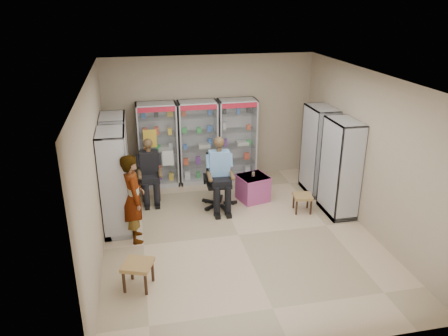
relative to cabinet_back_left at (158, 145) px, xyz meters
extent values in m
plane|color=tan|center=(1.30, -2.73, -1.00)|extent=(6.00, 6.00, 0.00)
cube|color=tan|center=(1.30, 0.27, 0.50)|extent=(5.00, 0.02, 3.00)
cube|color=tan|center=(1.30, -5.73, 0.50)|extent=(5.00, 0.02, 3.00)
cube|color=tan|center=(-1.20, -2.73, 0.50)|extent=(0.02, 6.00, 3.00)
cube|color=tan|center=(3.80, -2.73, 0.50)|extent=(0.02, 6.00, 3.00)
cube|color=silver|center=(1.30, -2.73, 2.00)|extent=(5.00, 6.00, 0.02)
cube|color=#B7BABF|center=(0.00, 0.00, 0.00)|extent=(0.90, 0.50, 2.00)
cube|color=#B5B8BD|center=(0.95, 0.00, 0.00)|extent=(0.90, 0.50, 2.00)
cube|color=#AAADB1|center=(1.90, 0.00, 0.00)|extent=(0.90, 0.50, 2.00)
cube|color=#AEB1B6|center=(3.53, -1.13, 0.00)|extent=(0.90, 0.50, 2.00)
cube|color=#9DA0A4|center=(3.53, -2.23, 0.00)|extent=(0.90, 0.50, 2.00)
cube|color=#A9ABB1|center=(-0.93, -0.93, 0.00)|extent=(0.90, 0.50, 2.00)
cube|color=#9EA1A5|center=(-0.93, -2.03, 0.00)|extent=(0.90, 0.50, 2.00)
cube|color=#312013|center=(-0.25, -0.73, -0.53)|extent=(0.42, 0.42, 0.94)
cube|color=black|center=(1.17, -1.41, -0.42)|extent=(0.66, 0.66, 1.17)
cube|color=#B94A94|center=(1.97, -1.28, -0.71)|extent=(0.72, 0.70, 0.57)
cylinder|color=#541107|center=(1.97, -1.27, -0.38)|extent=(0.07, 0.07, 0.09)
cube|color=#A68846|center=(2.84, -2.04, -0.81)|extent=(0.43, 0.43, 0.38)
cube|color=#A16844|center=(-0.60, -3.95, -0.78)|extent=(0.56, 0.56, 0.43)
imported|color=gray|center=(-0.61, -2.48, -0.16)|extent=(0.47, 0.66, 1.68)
camera|label=1|loc=(-0.45, -9.80, 3.27)|focal=35.00mm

